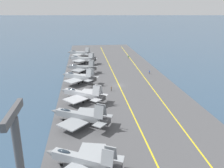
{
  "coord_description": "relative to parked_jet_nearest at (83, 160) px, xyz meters",
  "views": [
    {
      "loc": [
        -86.73,
        13.22,
        29.11
      ],
      "look_at": [
        -5.86,
        3.44,
        2.9
      ],
      "focal_mm": 38.0,
      "sensor_mm": 36.0,
      "label": 1
    }
  ],
  "objects": [
    {
      "name": "carrier_deck",
      "position": [
        49.88,
        -14.1,
        -2.71
      ],
      "size": [
        211.22,
        44.22,
        0.4
      ],
      "primitive_type": "cube",
      "color": "#4C4C4F",
      "rests_on": "ground"
    },
    {
      "name": "parked_jet_fourth",
      "position": [
        54.55,
        1.42,
        0.07
      ],
      "size": [
        13.76,
        15.37,
        6.55
      ],
      "color": "#9EA3A8",
      "rests_on": "carrier_deck"
    },
    {
      "name": "crew_blue_vest",
      "position": [
        64.52,
        -30.31,
        -1.57
      ],
      "size": [
        0.44,
        0.37,
        1.72
      ],
      "color": "#383328",
      "rests_on": "carrier_deck"
    },
    {
      "name": "deck_stripe_foul_line",
      "position": [
        49.88,
        -26.26,
        -2.51
      ],
      "size": [
        189.95,
        8.2,
        0.01
      ],
      "primitive_type": "cube",
      "rotation": [
        0.0,
        0.0,
        -0.04
      ],
      "color": "yellow",
      "rests_on": "carrier_deck"
    },
    {
      "name": "ground_plane",
      "position": [
        49.88,
        -14.1,
        -2.91
      ],
      "size": [
        2000.0,
        2000.0,
        0.0
      ],
      "primitive_type": "plane",
      "color": "#334C66"
    },
    {
      "name": "crew_green_vest",
      "position": [
        100.21,
        -27.32,
        -1.55
      ],
      "size": [
        0.37,
        0.45,
        1.74
      ],
      "color": "#4C473D",
      "rests_on": "carrier_deck"
    },
    {
      "name": "parked_jet_sixth",
      "position": [
        89.95,
        -0.0,
        0.14
      ],
      "size": [
        13.05,
        16.31,
        6.13
      ],
      "color": "#9EA3A8",
      "rests_on": "carrier_deck"
    },
    {
      "name": "parked_jet_seventh",
      "position": [
        107.3,
        1.56,
        0.11
      ],
      "size": [
        12.61,
        15.72,
        6.28
      ],
      "color": "#9EA3A8",
      "rests_on": "carrier_deck"
    },
    {
      "name": "parked_jet_nearest",
      "position": [
        0.0,
        0.0,
        0.0
      ],
      "size": [
        13.59,
        15.25,
        6.21
      ],
      "color": "#93999E",
      "rests_on": "carrier_deck"
    },
    {
      "name": "parked_jet_second",
      "position": [
        18.8,
        0.61,
        -0.11
      ],
      "size": [
        13.66,
        16.71,
        6.43
      ],
      "color": "gray",
      "rests_on": "carrier_deck"
    },
    {
      "name": "crew_brown_vest",
      "position": [
        43.59,
        -10.36,
        -1.54
      ],
      "size": [
        0.42,
        0.33,
        1.77
      ],
      "color": "#383328",
      "rests_on": "carrier_deck"
    },
    {
      "name": "parked_jet_third",
      "position": [
        35.06,
        -0.03,
        -0.16
      ],
      "size": [
        14.09,
        16.13,
        6.25
      ],
      "color": "#A8AAAF",
      "rests_on": "carrier_deck"
    },
    {
      "name": "parked_jet_fifth",
      "position": [
        71.05,
        0.35,
        -0.16
      ],
      "size": [
        12.2,
        15.26,
        6.12
      ],
      "color": "gray",
      "rests_on": "carrier_deck"
    },
    {
      "name": "deck_stripe_centerline",
      "position": [
        49.88,
        -14.1,
        -2.51
      ],
      "size": [
        190.1,
        0.36,
        0.01
      ],
      "primitive_type": "cube",
      "color": "yellow",
      "rests_on": "carrier_deck"
    }
  ]
}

